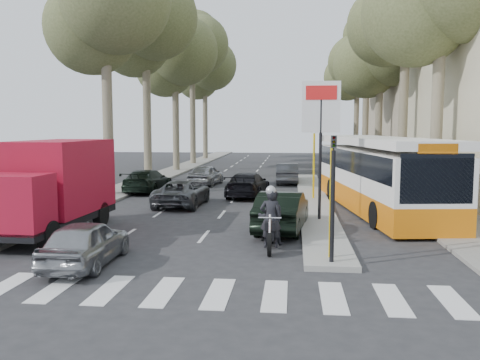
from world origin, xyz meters
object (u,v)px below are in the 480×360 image
object	(u,v)px
dark_hatchback	(282,211)
city_bus	(378,172)
motorcycle	(271,219)
silver_hatchback	(86,243)
red_truck	(53,185)

from	to	relation	value
dark_hatchback	city_bus	world-z (taller)	city_bus
motorcycle	silver_hatchback	bearing A→B (deg)	-152.92
motorcycle	red_truck	bearing A→B (deg)	170.51
dark_hatchback	red_truck	bearing A→B (deg)	17.07
silver_hatchback	red_truck	bearing A→B (deg)	-54.39
dark_hatchback	city_bus	xyz separation A→B (m)	(4.25, 4.97, 1.05)
silver_hatchback	city_bus	distance (m)	14.08
dark_hatchback	red_truck	size ratio (longest dim) A/B	0.71
red_truck	motorcycle	bearing A→B (deg)	-7.18
silver_hatchback	motorcycle	distance (m)	5.65
silver_hatchback	red_truck	world-z (taller)	red_truck
motorcycle	city_bus	bearing A→B (deg)	58.81
red_truck	city_bus	world-z (taller)	city_bus
dark_hatchback	red_truck	world-z (taller)	red_truck
silver_hatchback	motorcycle	xyz separation A→B (m)	(5.00, 2.61, 0.27)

